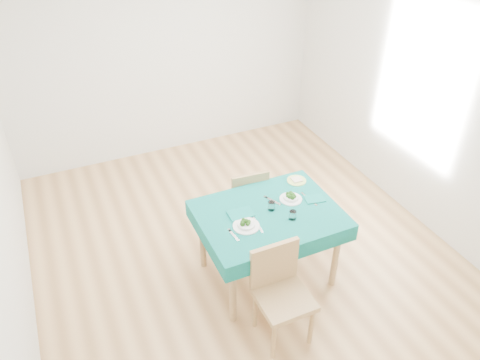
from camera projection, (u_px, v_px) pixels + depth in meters
name	position (u px, v px, depth m)	size (l,w,h in m)	color
room_shell	(240.00, 133.00, 4.06)	(4.02, 4.52, 2.73)	#A97946
table	(268.00, 245.00, 4.31)	(1.23, 0.93, 0.76)	#085E57
chair_near	(285.00, 291.00, 3.66)	(0.42, 0.46, 1.05)	#9A7748
chair_far	(244.00, 197.00, 4.77)	(0.38, 0.41, 0.94)	#9A7748
bowl_near	(246.00, 223.00, 3.92)	(0.23, 0.23, 0.07)	white
bowl_far	(291.00, 197.00, 4.23)	(0.21, 0.21, 0.06)	white
fork_near	(234.00, 235.00, 3.84)	(0.02, 0.16, 0.00)	silver
knife_near	(258.00, 224.00, 3.96)	(0.02, 0.23, 0.00)	silver
fork_far	(273.00, 201.00, 4.23)	(0.02, 0.18, 0.00)	silver
knife_far	(309.00, 199.00, 4.26)	(0.02, 0.23, 0.00)	silver
napkin_near	(241.00, 214.00, 4.07)	(0.22, 0.15, 0.01)	#0C685F
napkin_far	(315.00, 199.00, 4.25)	(0.18, 0.12, 0.01)	#0C685F
tumbler_center	(271.00, 206.00, 4.11)	(0.06, 0.06, 0.08)	white
tumbler_side	(293.00, 215.00, 4.00)	(0.06, 0.06, 0.08)	white
side_plate	(297.00, 181.00, 4.49)	(0.18, 0.18, 0.01)	#C8E16D
bread_slice	(297.00, 180.00, 4.49)	(0.09, 0.09, 0.01)	beige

